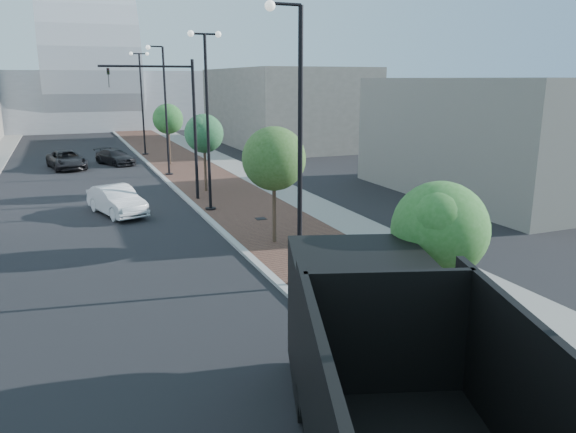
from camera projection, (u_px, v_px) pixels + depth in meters
name	position (u px, v px, depth m)	size (l,w,h in m)	color
sidewalk	(190.00, 162.00, 46.83)	(7.00, 140.00, 0.12)	#4C2D23
concrete_strip	(221.00, 160.00, 47.82)	(2.40, 140.00, 0.13)	slate
curb	(149.00, 164.00, 45.53)	(0.30, 140.00, 0.14)	gray
dump_truck	(397.00, 425.00, 8.66)	(7.16, 14.17, 3.91)	black
white_sedan	(117.00, 201.00, 28.77)	(1.60, 4.58, 1.51)	silver
dark_car_mid	(67.00, 160.00, 43.50)	(2.37, 5.13, 1.43)	black
dark_car_far	(115.00, 157.00, 45.68)	(1.77, 4.35, 1.26)	black
pedestrian	(468.00, 270.00, 17.54)	(0.75, 0.49, 2.06)	black
streetlight_1	(297.00, 162.00, 17.76)	(1.44, 0.56, 9.21)	black
streetlight_2	(208.00, 121.00, 28.45)	(1.72, 0.56, 9.28)	black
streetlight_3	(165.00, 116.00, 39.29)	(1.44, 0.56, 9.21)	black
streetlight_4	(142.00, 103.00, 49.98)	(1.72, 0.56, 9.28)	black
traffic_mast	(179.00, 115.00, 30.77)	(5.09, 0.20, 8.00)	black
tree_0	(441.00, 230.00, 13.04)	(2.36, 2.31, 4.64)	#382619
tree_1	(275.00, 159.00, 22.84)	(2.67, 2.67, 5.06)	#382619
tree_2	(205.00, 134.00, 33.62)	(2.42, 2.38, 4.89)	#382619
tree_3	(168.00, 119.00, 44.36)	(2.47, 2.44, 5.02)	#382619
convention_center	(88.00, 85.00, 83.72)	(50.00, 30.00, 50.00)	#9C9EA5
commercial_block_ne	(283.00, 107.00, 59.44)	(12.00, 22.00, 8.00)	#5F5C55
commercial_block_e	(496.00, 137.00, 33.39)	(10.00, 16.00, 7.00)	slate
utility_cover_0	(551.00, 417.00, 11.41)	(0.50, 0.50, 0.02)	black
utility_cover_1	(375.00, 297.00, 17.69)	(0.50, 0.50, 0.02)	black
utility_cover_2	(261.00, 219.00, 27.56)	(0.50, 0.50, 0.02)	black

